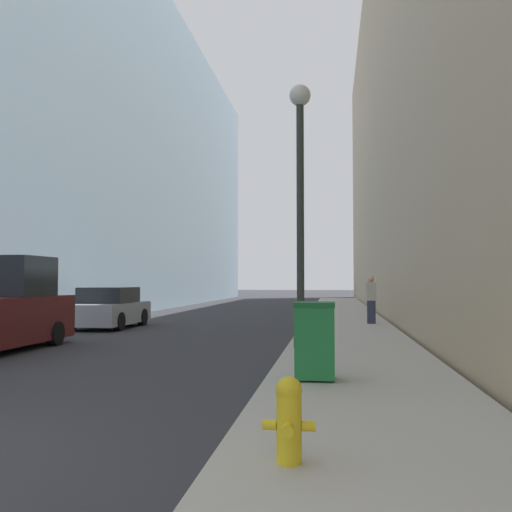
{
  "coord_description": "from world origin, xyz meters",
  "views": [
    {
      "loc": [
        5.26,
        -4.24,
        1.72
      ],
      "look_at": [
        2.34,
        17.57,
        2.67
      ],
      "focal_mm": 40.0,
      "sensor_mm": 36.0,
      "label": 1
    }
  ],
  "objects_px": {
    "trash_bin": "(315,340)",
    "fire_hydrant": "(289,418)",
    "parked_sedan_near": "(109,309)",
    "pedestrian_on_sidewalk": "(371,300)",
    "lamppost": "(300,184)"
  },
  "relations": [
    {
      "from": "fire_hydrant",
      "to": "lamppost",
      "type": "relative_size",
      "value": 0.12
    },
    {
      "from": "fire_hydrant",
      "to": "parked_sedan_near",
      "type": "xyz_separation_m",
      "value": [
        -7.74,
        15.03,
        0.15
      ]
    },
    {
      "from": "fire_hydrant",
      "to": "trash_bin",
      "type": "xyz_separation_m",
      "value": [
        0.1,
        4.18,
        0.24
      ]
    },
    {
      "from": "lamppost",
      "to": "parked_sedan_near",
      "type": "distance_m",
      "value": 10.39
    },
    {
      "from": "trash_bin",
      "to": "parked_sedan_near",
      "type": "xyz_separation_m",
      "value": [
        -7.84,
        10.85,
        -0.09
      ]
    },
    {
      "from": "fire_hydrant",
      "to": "lamppost",
      "type": "xyz_separation_m",
      "value": [
        -0.36,
        8.53,
        3.5
      ]
    },
    {
      "from": "fire_hydrant",
      "to": "lamppost",
      "type": "distance_m",
      "value": 9.22
    },
    {
      "from": "parked_sedan_near",
      "to": "fire_hydrant",
      "type": "bearing_deg",
      "value": -62.76
    },
    {
      "from": "pedestrian_on_sidewalk",
      "to": "trash_bin",
      "type": "bearing_deg",
      "value": -97.93
    },
    {
      "from": "trash_bin",
      "to": "fire_hydrant",
      "type": "bearing_deg",
      "value": -91.35
    },
    {
      "from": "pedestrian_on_sidewalk",
      "to": "parked_sedan_near",
      "type": "bearing_deg",
      "value": -172.12
    },
    {
      "from": "fire_hydrant",
      "to": "trash_bin",
      "type": "relative_size",
      "value": 0.6
    },
    {
      "from": "lamppost",
      "to": "parked_sedan_near",
      "type": "relative_size",
      "value": 1.56
    },
    {
      "from": "parked_sedan_near",
      "to": "pedestrian_on_sidewalk",
      "type": "xyz_separation_m",
      "value": [
        9.53,
        1.32,
        0.33
      ]
    },
    {
      "from": "parked_sedan_near",
      "to": "pedestrian_on_sidewalk",
      "type": "height_order",
      "value": "pedestrian_on_sidewalk"
    }
  ]
}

